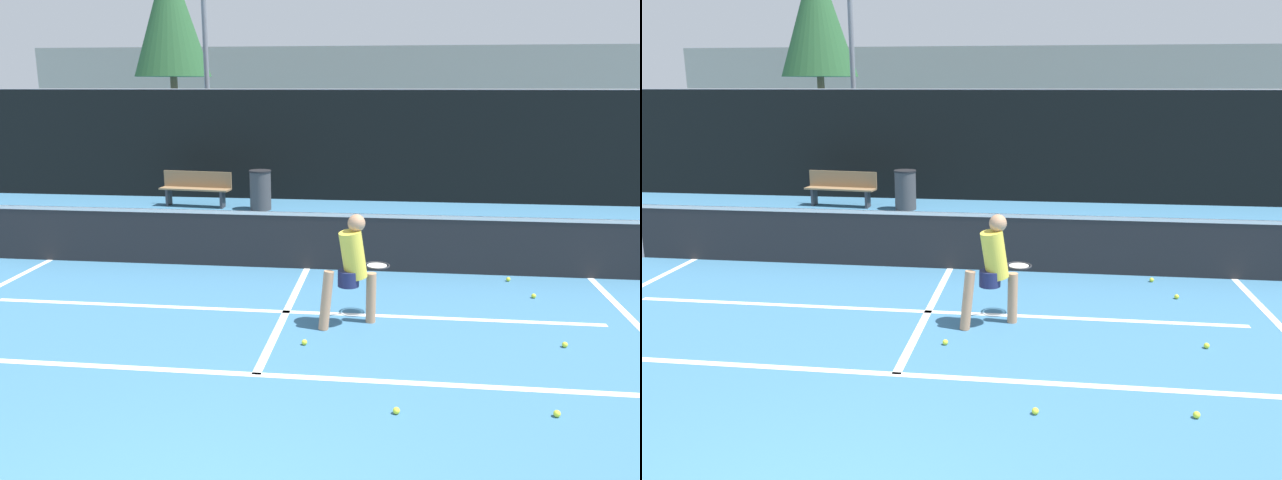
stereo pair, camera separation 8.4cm
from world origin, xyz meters
The scene contains 19 objects.
court_baseline_near centered at (0.00, 3.21, 0.00)m, with size 11.00×0.10×0.01m, color white.
court_service_line centered at (0.00, 5.09, 0.00)m, with size 8.25×0.10×0.01m, color white.
court_center_mark centered at (0.00, 5.17, 0.00)m, with size 0.10×3.92×0.01m, color white.
court_sideline_right centered at (4.51, 5.17, 0.00)m, with size 0.10×4.92×0.01m, color white.
net centered at (0.00, 7.13, 0.51)m, with size 11.09×0.09×1.07m.
fence_back centered at (0.00, 13.46, 1.42)m, with size 24.00×0.06×2.86m.
player_practicing centered at (0.90, 4.74, 0.78)m, with size 0.95×0.92×1.43m.
tennis_ball_scattered_0 centered at (3.19, 6.81, 0.03)m, with size 0.07×0.07×0.07m, color #D1E033.
tennis_ball_scattered_1 centered at (3.42, 6.05, 0.03)m, with size 0.07×0.07×0.07m, color #D1E033.
tennis_ball_scattered_3 centered at (0.40, 4.04, 0.03)m, with size 0.07×0.07×0.07m, color #D1E033.
tennis_ball_scattered_4 centered at (3.41, 4.32, 0.03)m, with size 0.07×0.07×0.07m, color #D1E033.
tennis_ball_scattered_6 centered at (2.93, 2.70, 0.03)m, with size 0.07×0.07×0.07m, color #D1E033.
tennis_ball_scattered_9 centered at (1.47, 2.58, 0.03)m, with size 0.07×0.07×0.07m, color #D1E033.
courtside_bench centered at (-3.50, 12.22, 0.48)m, with size 1.82×0.56×0.86m.
trash_bin centered at (-1.81, 11.96, 0.48)m, with size 0.54×0.54×0.96m.
parked_car centered at (4.53, 16.34, 0.60)m, with size 1.71×4.10×1.42m.
floodlight_mast centered at (-4.55, 17.02, 5.05)m, with size 1.10×0.24×7.86m.
tree_west centered at (-7.19, 21.43, 5.50)m, with size 2.93×2.93×7.80m.
building_far centered at (0.00, 31.49, 2.43)m, with size 36.00×2.40×4.86m, color gray.
Camera 2 is at (1.46, -2.67, 2.97)m, focal length 35.00 mm.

